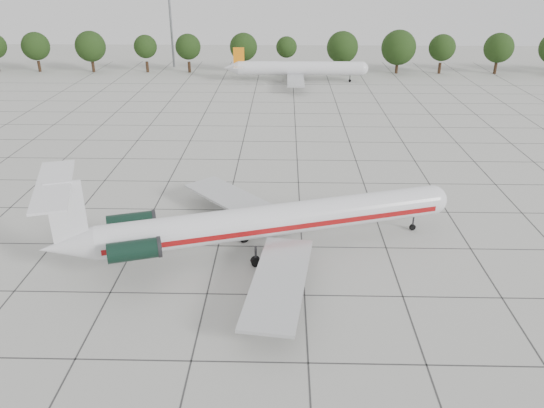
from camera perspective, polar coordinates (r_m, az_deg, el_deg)
name	(u,v)px	position (r m, az deg, el deg)	size (l,w,h in m)	color
ground	(302,247)	(50.75, 3.24, -4.63)	(260.00, 260.00, 0.00)	#BABAB2
apron_joints	(299,186)	(64.23, 2.88, 1.98)	(170.00, 170.00, 0.02)	#383838
main_airliner	(255,222)	(48.31, -1.83, -1.98)	(37.32, 28.58, 8.93)	silver
bg_airliner_c	(299,69)	(120.94, 2.90, 14.34)	(28.24, 27.20, 7.40)	silver
tree_line	(244,47)	(130.91, -3.08, 16.51)	(249.86, 8.44, 10.22)	#332114
floodlight_mast	(170,7)	(139.45, -10.95, 20.08)	(1.60, 1.60, 25.45)	slate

